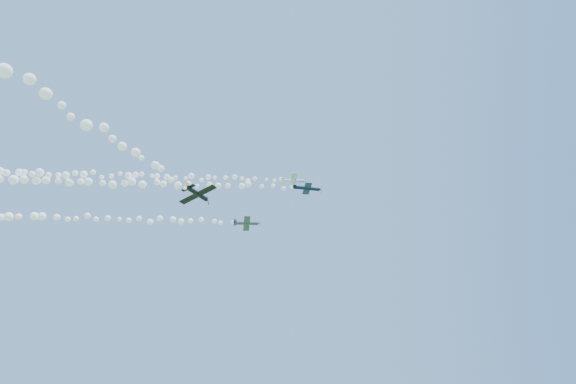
{
  "coord_description": "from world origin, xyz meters",
  "views": [
    {
      "loc": [
        7.54,
        -98.95,
        4.73
      ],
      "look_at": [
        2.58,
        -5.27,
        47.85
      ],
      "focal_mm": 30.0,
      "sensor_mm": 36.0,
      "label": 1
    }
  ],
  "objects_px": {
    "plane_grey": "(247,223)",
    "plane_white": "(293,181)",
    "plane_black": "(198,194)",
    "plane_navy": "(307,188)"
  },
  "relations": [
    {
      "from": "plane_white",
      "to": "plane_black",
      "type": "distance_m",
      "value": 38.33
    },
    {
      "from": "plane_black",
      "to": "plane_grey",
      "type": "bearing_deg",
      "value": 16.39
    },
    {
      "from": "plane_navy",
      "to": "plane_black",
      "type": "xyz_separation_m",
      "value": [
        -17.56,
        -30.86,
        -15.07
      ]
    },
    {
      "from": "plane_white",
      "to": "plane_grey",
      "type": "distance_m",
      "value": 14.99
    },
    {
      "from": "plane_navy",
      "to": "plane_grey",
      "type": "xyz_separation_m",
      "value": [
        -14.54,
        4.66,
        -6.63
      ]
    },
    {
      "from": "plane_grey",
      "to": "plane_white",
      "type": "bearing_deg",
      "value": -31.35
    },
    {
      "from": "plane_white",
      "to": "plane_grey",
      "type": "relative_size",
      "value": 0.9
    },
    {
      "from": "plane_grey",
      "to": "plane_black",
      "type": "distance_m",
      "value": 36.64
    },
    {
      "from": "plane_navy",
      "to": "plane_black",
      "type": "height_order",
      "value": "plane_navy"
    },
    {
      "from": "plane_navy",
      "to": "plane_white",
      "type": "bearing_deg",
      "value": 168.53
    }
  ]
}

